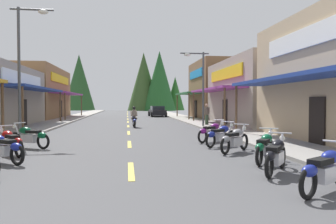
# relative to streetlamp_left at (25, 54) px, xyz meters

# --- Properties ---
(ground) EXTENTS (10.18, 89.38, 0.10)m
(ground) POSITION_rel_streetlamp_left_xyz_m (5.19, 13.44, -4.33)
(ground) COLOR #4C4C4F
(sidewalk_left) EXTENTS (2.74, 89.38, 0.12)m
(sidewalk_left) POSITION_rel_streetlamp_left_xyz_m (-1.28, 13.44, -4.22)
(sidewalk_left) COLOR #9E9991
(sidewalk_left) RESTS_ON ground
(sidewalk_right) EXTENTS (2.74, 89.38, 0.12)m
(sidewalk_right) POSITION_rel_streetlamp_left_xyz_m (11.65, 13.44, -4.22)
(sidewalk_right) COLOR #9E9991
(sidewalk_right) RESTS_ON ground
(centerline_dashes) EXTENTS (0.16, 65.43, 0.01)m
(centerline_dashes) POSITION_rel_streetlamp_left_xyz_m (5.19, 17.15, -4.28)
(centerline_dashes) COLOR #E0C64C
(centerline_dashes) RESTS_ON ground
(storefront_left_far) EXTENTS (9.14, 13.60, 5.85)m
(storefront_left_far) POSITION_rel_streetlamp_left_xyz_m (-6.28, 22.13, -1.36)
(storefront_left_far) COLOR olive
(storefront_left_far) RESTS_ON ground
(storefront_right_middle) EXTENTS (9.17, 11.46, 5.35)m
(storefront_right_middle) POSITION_rel_streetlamp_left_xyz_m (16.66, 8.30, -1.61)
(storefront_right_middle) COLOR gray
(storefront_right_middle) RESTS_ON ground
(storefront_right_far) EXTENTS (7.99, 9.19, 6.58)m
(storefront_right_far) POSITION_rel_streetlamp_left_xyz_m (16.08, 19.53, -1.00)
(storefront_right_far) COLOR brown
(storefront_right_far) RESTS_ON ground
(streetlamp_left) EXTENTS (2.12, 0.30, 6.64)m
(streetlamp_left) POSITION_rel_streetlamp_left_xyz_m (0.00, 0.00, 0.00)
(streetlamp_left) COLOR #474C51
(streetlamp_left) RESTS_ON ground
(streetlamp_right) EXTENTS (2.12, 0.30, 5.55)m
(streetlamp_right) POSITION_rel_streetlamp_left_xyz_m (10.33, 6.20, -0.61)
(streetlamp_right) COLOR #474C51
(streetlamp_right) RESTS_ON ground
(motorcycle_parked_right_0) EXTENTS (1.85, 1.24, 1.04)m
(motorcycle_parked_right_0) POSITION_rel_streetlamp_left_xyz_m (9.11, -11.09, -3.80)
(motorcycle_parked_right_0) COLOR black
(motorcycle_parked_right_0) RESTS_ON ground
(motorcycle_parked_right_1) EXTENTS (1.39, 1.75, 1.04)m
(motorcycle_parked_right_1) POSITION_rel_streetlamp_left_xyz_m (8.95, -9.18, -3.80)
(motorcycle_parked_right_1) COLOR black
(motorcycle_parked_right_1) RESTS_ON ground
(motorcycle_parked_right_2) EXTENTS (1.36, 1.78, 1.04)m
(motorcycle_parked_right_2) POSITION_rel_streetlamp_left_xyz_m (9.32, -7.67, -3.80)
(motorcycle_parked_right_2) COLOR black
(motorcycle_parked_right_2) RESTS_ON ground
(motorcycle_parked_right_3) EXTENTS (1.61, 1.56, 1.04)m
(motorcycle_parked_right_3) POSITION_rel_streetlamp_left_xyz_m (9.07, -5.57, -3.80)
(motorcycle_parked_right_3) COLOR black
(motorcycle_parked_right_3) RESTS_ON ground
(motorcycle_parked_right_4) EXTENTS (1.74, 1.41, 1.04)m
(motorcycle_parked_right_4) POSITION_rel_streetlamp_left_xyz_m (9.03, -3.90, -3.80)
(motorcycle_parked_right_4) COLOR black
(motorcycle_parked_right_4) RESTS_ON ground
(motorcycle_parked_right_5) EXTENTS (1.75, 1.39, 1.04)m
(motorcycle_parked_right_5) POSITION_rel_streetlamp_left_xyz_m (9.05, -2.39, -3.80)
(motorcycle_parked_right_5) COLOR black
(motorcycle_parked_right_5) RESTS_ON ground
(motorcycle_parked_left_2) EXTENTS (1.76, 1.38, 1.04)m
(motorcycle_parked_left_2) POSITION_rel_streetlamp_left_xyz_m (1.30, -6.80, -3.80)
(motorcycle_parked_left_2) COLOR black
(motorcycle_parked_left_2) RESTS_ON ground
(motorcycle_parked_left_3) EXTENTS (1.45, 1.70, 1.04)m
(motorcycle_parked_left_3) POSITION_rel_streetlamp_left_xyz_m (1.02, -5.30, -3.80)
(motorcycle_parked_left_3) COLOR black
(motorcycle_parked_left_3) RESTS_ON ground
(motorcycle_parked_left_4) EXTENTS (1.90, 1.16, 1.04)m
(motorcycle_parked_left_4) POSITION_rel_streetlamp_left_xyz_m (1.16, -3.52, -3.80)
(motorcycle_parked_left_4) COLOR black
(motorcycle_parked_left_4) RESTS_ON ground
(rider_cruising_lead) EXTENTS (0.60, 2.14, 1.57)m
(rider_cruising_lead) POSITION_rel_streetlamp_left_xyz_m (5.61, 7.09, -3.63)
(rider_cruising_lead) COLOR black
(rider_cruising_lead) RESTS_ON ground
(pedestrian_by_shop) EXTENTS (0.50, 0.41, 1.76)m
(pedestrian_by_shop) POSITION_rel_streetlamp_left_xyz_m (11.28, 7.52, -3.26)
(pedestrian_by_shop) COLOR #3F593F
(pedestrian_by_shop) RESTS_ON ground
(parked_car_curbside) EXTENTS (2.24, 4.39, 1.40)m
(parked_car_curbside) POSITION_rel_streetlamp_left_xyz_m (9.08, 25.47, -3.60)
(parked_car_curbside) COLOR black
(parked_car_curbside) RESTS_ON ground
(treeline_backdrop) EXTENTS (28.82, 14.03, 13.53)m
(treeline_backdrop) POSITION_rel_streetlamp_left_xyz_m (6.65, 59.26, 2.08)
(treeline_backdrop) COLOR #1F5423
(treeline_backdrop) RESTS_ON ground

